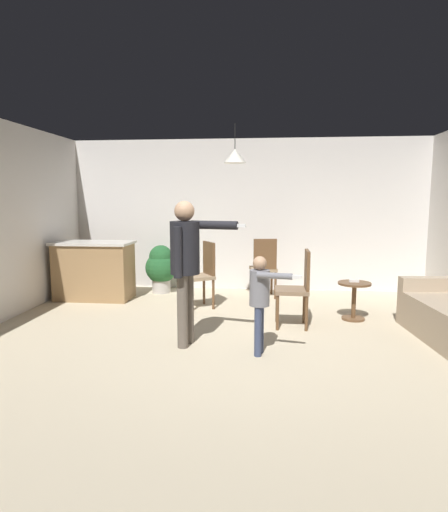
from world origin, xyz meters
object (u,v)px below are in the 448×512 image
object	(u,v)px
person_child	(260,294)
spare_remote_on_table	(354,281)
dining_chair_near_wall	(264,265)
person_adult	(186,257)
dining_chair_by_counter	(298,285)
side_table_by_couch	(354,296)
potted_plant_corner	(161,267)
kitchen_counter	(94,270)
dining_chair_centre_back	(202,272)

from	to	relation	value
person_child	spare_remote_on_table	size ratio (longest dim) A/B	8.14
dining_chair_near_wall	person_adult	bearing A→B (deg)	-118.67
dining_chair_by_counter	spare_remote_on_table	distance (m)	0.89
side_table_by_couch	potted_plant_corner	distance (m)	3.36
side_table_by_couch	spare_remote_on_table	size ratio (longest dim) A/B	4.00
dining_chair_by_counter	dining_chair_near_wall	xyz separation A→B (m)	(-0.44, 1.60, 0.00)
kitchen_counter	side_table_by_couch	bearing A→B (deg)	-11.70
dining_chair_centre_back	spare_remote_on_table	xyz separation A→B (m)	(2.16, -0.45, -0.01)
dining_chair_near_wall	dining_chair_centre_back	size ratio (longest dim) A/B	1.00
person_adult	potted_plant_corner	size ratio (longest dim) A/B	1.93
person_adult	spare_remote_on_table	xyz separation A→B (m)	(2.08, 1.26, -0.47)
kitchen_counter	dining_chair_centre_back	world-z (taller)	dining_chair_centre_back
person_adult	person_child	world-z (taller)	person_adult
spare_remote_on_table	person_adult	bearing A→B (deg)	-148.83
side_table_by_couch	person_adult	distance (m)	2.52
dining_chair_centre_back	dining_chair_by_counter	bearing A→B (deg)	-153.55
kitchen_counter	person_adult	bearing A→B (deg)	-47.08
dining_chair_by_counter	potted_plant_corner	world-z (taller)	dining_chair_by_counter
person_child	spare_remote_on_table	distance (m)	1.93
kitchen_counter	person_child	distance (m)	3.59
person_child	potted_plant_corner	distance (m)	3.39
person_adult	dining_chair_near_wall	size ratio (longest dim) A/B	1.63
dining_chair_centre_back	spare_remote_on_table	size ratio (longest dim) A/B	7.69
kitchen_counter	spare_remote_on_table	xyz separation A→B (m)	(4.01, -0.82, 0.06)
kitchen_counter	dining_chair_near_wall	world-z (taller)	dining_chair_near_wall
side_table_by_couch	spare_remote_on_table	xyz separation A→B (m)	(-0.00, 0.01, 0.21)
dining_chair_near_wall	spare_remote_on_table	world-z (taller)	dining_chair_near_wall
person_child	dining_chair_near_wall	distance (m)	2.65
person_child	dining_chair_centre_back	distance (m)	2.13
side_table_by_couch	dining_chair_by_counter	world-z (taller)	dining_chair_by_counter
dining_chair_centre_back	spare_remote_on_table	bearing A→B (deg)	-133.06
potted_plant_corner	person_child	bearing A→B (deg)	-58.21
person_adult	dining_chair_centre_back	world-z (taller)	person_adult
person_child	person_adult	bearing A→B (deg)	-93.35
kitchen_counter	person_adult	distance (m)	2.88
person_child	dining_chair_centre_back	size ratio (longest dim) A/B	1.06
person_adult	dining_chair_centre_back	distance (m)	1.77
kitchen_counter	person_adult	xyz separation A→B (m)	(1.93, -2.08, 0.53)
dining_chair_near_wall	dining_chair_centre_back	world-z (taller)	same
person_child	potted_plant_corner	size ratio (longest dim) A/B	1.26
kitchen_counter	dining_chair_near_wall	distance (m)	2.80
dining_chair_by_counter	potted_plant_corner	bearing A→B (deg)	51.17
potted_plant_corner	spare_remote_on_table	size ratio (longest dim) A/B	6.47
person_adult	spare_remote_on_table	world-z (taller)	person_adult
spare_remote_on_table	side_table_by_couch	bearing A→B (deg)	-65.25
dining_chair_near_wall	spare_remote_on_table	distance (m)	1.71
dining_chair_by_counter	dining_chair_centre_back	bearing A→B (deg)	57.96
potted_plant_corner	spare_remote_on_table	xyz separation A→B (m)	(3.03, -1.41, 0.07)
kitchen_counter	potted_plant_corner	xyz separation A→B (m)	(0.97, 0.59, -0.01)
person_child	dining_chair_near_wall	bearing A→B (deg)	-169.23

